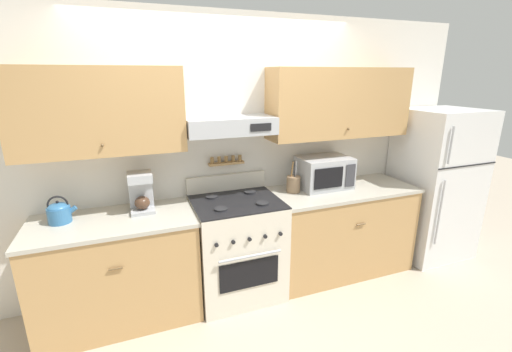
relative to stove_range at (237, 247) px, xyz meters
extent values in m
plane|color=#B2A38E|center=(0.00, -0.32, -0.47)|extent=(16.00, 16.00, 0.00)
cube|color=silver|center=(0.00, 0.38, 0.80)|extent=(5.20, 0.08, 2.55)
cube|color=tan|center=(-1.03, 0.17, 1.27)|extent=(1.25, 0.33, 0.67)
sphere|color=brown|center=(-1.03, 0.00, 1.04)|extent=(0.02, 0.02, 0.02)
cube|color=tan|center=(1.13, 0.17, 1.27)|extent=(1.46, 0.33, 0.67)
sphere|color=brown|center=(1.13, 0.00, 1.04)|extent=(0.02, 0.02, 0.02)
cube|color=#ADAFB5|center=(0.00, 0.15, 1.11)|extent=(0.78, 0.37, 0.15)
cube|color=black|center=(0.22, -0.04, 1.11)|extent=(0.19, 0.01, 0.07)
cube|color=tan|center=(0.00, 0.30, 0.73)|extent=(0.34, 0.07, 0.02)
cylinder|color=olive|center=(-0.14, 0.30, 0.77)|extent=(0.03, 0.03, 0.06)
cylinder|color=olive|center=(-0.07, 0.30, 0.77)|extent=(0.03, 0.03, 0.06)
cylinder|color=olive|center=(0.00, 0.30, 0.77)|extent=(0.03, 0.03, 0.06)
cylinder|color=olive|center=(0.07, 0.30, 0.77)|extent=(0.03, 0.03, 0.06)
cylinder|color=olive|center=(0.14, 0.30, 0.77)|extent=(0.03, 0.03, 0.06)
cube|color=tan|center=(-1.03, 0.02, -0.03)|extent=(1.25, 0.64, 0.88)
cube|color=#B7B2A3|center=(-1.03, 0.02, 0.42)|extent=(1.28, 0.67, 0.03)
cylinder|color=brown|center=(-1.03, -0.32, 0.18)|extent=(0.10, 0.01, 0.01)
cube|color=tan|center=(1.13, 0.02, -0.03)|extent=(1.46, 0.64, 0.88)
cube|color=#B7B2A3|center=(1.13, 0.02, 0.42)|extent=(1.48, 0.67, 0.03)
cylinder|color=brown|center=(1.13, -0.32, 0.18)|extent=(0.10, 0.01, 0.01)
cube|color=beige|center=(0.00, 0.00, -0.01)|extent=(0.77, 0.66, 0.92)
cube|color=black|center=(0.00, -0.34, -0.09)|extent=(0.53, 0.01, 0.26)
cylinder|color=#ADAFB5|center=(0.00, -0.36, 0.10)|extent=(0.54, 0.02, 0.02)
cube|color=black|center=(0.00, 0.00, 0.45)|extent=(0.77, 0.66, 0.01)
cylinder|color=#232326|center=(-0.19, -0.16, 0.47)|extent=(0.11, 0.11, 0.02)
cylinder|color=#232326|center=(0.19, -0.16, 0.47)|extent=(0.11, 0.11, 0.02)
cylinder|color=#232326|center=(-0.19, 0.16, 0.47)|extent=(0.11, 0.11, 0.02)
cylinder|color=#232326|center=(0.19, 0.16, 0.47)|extent=(0.11, 0.11, 0.02)
cylinder|color=black|center=(-0.28, -0.35, 0.25)|extent=(0.03, 0.02, 0.03)
cylinder|color=black|center=(-0.14, -0.35, 0.25)|extent=(0.03, 0.02, 0.03)
cylinder|color=black|center=(0.00, -0.35, 0.25)|extent=(0.03, 0.02, 0.03)
cylinder|color=black|center=(0.14, -0.35, 0.25)|extent=(0.03, 0.02, 0.03)
cylinder|color=black|center=(0.28, -0.35, 0.25)|extent=(0.03, 0.02, 0.03)
cube|color=beige|center=(0.00, 0.31, 0.54)|extent=(0.77, 0.04, 0.16)
cube|color=white|center=(2.33, -0.02, 0.36)|extent=(0.79, 0.70, 1.66)
cube|color=black|center=(2.33, -0.38, 0.66)|extent=(0.79, 0.01, 0.01)
cylinder|color=#ADAFB5|center=(2.03, -0.39, 0.89)|extent=(0.02, 0.02, 0.37)
cylinder|color=#ADAFB5|center=(2.03, -0.39, 0.19)|extent=(0.02, 0.02, 0.70)
cylinder|color=teal|center=(-1.40, 0.10, 0.50)|extent=(0.17, 0.17, 0.12)
ellipsoid|color=teal|center=(-1.40, 0.10, 0.56)|extent=(0.15, 0.15, 0.07)
sphere|color=black|center=(-1.40, 0.10, 0.60)|extent=(0.02, 0.02, 0.02)
cylinder|color=teal|center=(-1.32, 0.10, 0.52)|extent=(0.10, 0.04, 0.09)
torus|color=black|center=(-1.40, 0.10, 0.58)|extent=(0.15, 0.01, 0.15)
cube|color=#ADAFB5|center=(-0.79, 0.10, 0.45)|extent=(0.19, 0.21, 0.03)
cube|color=#ADAFB5|center=(-0.79, 0.17, 0.60)|extent=(0.19, 0.08, 0.34)
cube|color=#ADAFB5|center=(-0.79, 0.09, 0.74)|extent=(0.19, 0.17, 0.07)
ellipsoid|color=#4C3323|center=(-0.79, 0.08, 0.52)|extent=(0.12, 0.12, 0.11)
cube|color=#ADAFB5|center=(0.97, 0.12, 0.59)|extent=(0.51, 0.36, 0.31)
cube|color=black|center=(0.90, -0.07, 0.59)|extent=(0.31, 0.01, 0.20)
cube|color=#38383D|center=(1.15, -0.07, 0.59)|extent=(0.10, 0.01, 0.22)
cylinder|color=#8E7051|center=(0.62, 0.10, 0.51)|extent=(0.13, 0.13, 0.16)
cylinder|color=olive|center=(0.59, 0.09, 0.67)|extent=(0.01, 0.05, 0.16)
cylinder|color=#28282B|center=(0.62, 0.10, 0.67)|extent=(0.01, 0.04, 0.16)
cylinder|color=#B2B2B7|center=(0.64, 0.11, 0.67)|extent=(0.01, 0.03, 0.16)
camera|label=1|loc=(-0.85, -2.73, 1.55)|focal=24.00mm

